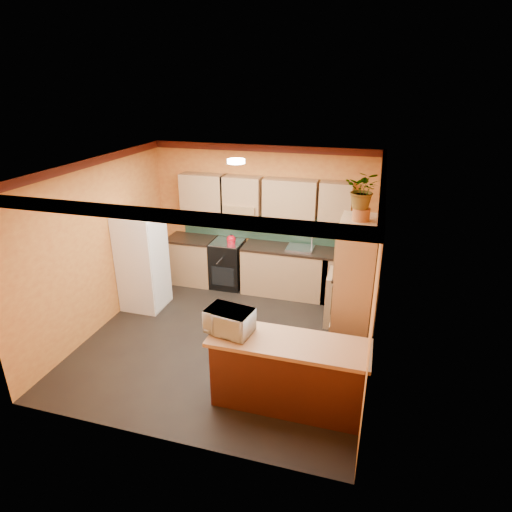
{
  "coord_description": "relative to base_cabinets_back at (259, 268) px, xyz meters",
  "views": [
    {
      "loc": [
        2.0,
        -5.33,
        3.75
      ],
      "look_at": [
        0.34,
        0.45,
        1.27
      ],
      "focal_mm": 30.0,
      "sensor_mm": 36.0,
      "label": 1
    }
  ],
  "objects": [
    {
      "name": "bar_top",
      "position": [
        1.19,
        -2.96,
        0.47
      ],
      "size": [
        1.9,
        0.65,
        0.05
      ],
      "primitive_type": "cube",
      "color": "tan",
      "rests_on": "breakfast_bar"
    },
    {
      "name": "base_cabinets_back",
      "position": [
        0.0,
        0.0,
        0.0
      ],
      "size": [
        3.65,
        0.6,
        0.88
      ],
      "primitive_type": "cube",
      "color": "tan",
      "rests_on": "ground"
    },
    {
      "name": "sink",
      "position": [
        0.77,
        0.0,
        0.5
      ],
      "size": [
        0.48,
        0.4,
        0.03
      ],
      "primitive_type": "cube",
      "color": "silver",
      "rests_on": "countertop_back"
    },
    {
      "name": "microwave",
      "position": [
        0.46,
        -2.96,
        0.64
      ],
      "size": [
        0.6,
        0.46,
        0.3
      ],
      "primitive_type": "imported",
      "rotation": [
        0.0,
        0.0,
        -0.17
      ],
      "color": "white",
      "rests_on": "bar_top"
    },
    {
      "name": "base_cabinets_right",
      "position": [
        1.79,
        -0.79,
        0.0
      ],
      "size": [
        0.6,
        0.8,
        0.88
      ],
      "primitive_type": "cube",
      "color": "tan",
      "rests_on": "ground"
    },
    {
      "name": "room_shell",
      "position": [
        0.01,
        -1.52,
        1.65
      ],
      "size": [
        4.24,
        4.24,
        2.72
      ],
      "color": "black",
      "rests_on": "ground"
    },
    {
      "name": "fern_pot",
      "position": [
        1.84,
        -1.78,
        1.74
      ],
      "size": [
        0.22,
        0.22,
        0.16
      ],
      "primitive_type": "cylinder",
      "color": "brown",
      "rests_on": "pantry"
    },
    {
      "name": "kettle",
      "position": [
        -0.53,
        -0.05,
        0.56
      ],
      "size": [
        0.22,
        0.22,
        0.18
      ],
      "primitive_type": null,
      "rotation": [
        0.0,
        0.0,
        -0.42
      ],
      "color": "red",
      "rests_on": "stove"
    },
    {
      "name": "fridge",
      "position": [
        -1.76,
        -1.16,
        0.41
      ],
      "size": [
        0.68,
        0.66,
        1.7
      ],
      "primitive_type": "cube",
      "color": "white",
      "rests_on": "ground"
    },
    {
      "name": "breakfast_bar",
      "position": [
        1.19,
        -2.96,
        0.0
      ],
      "size": [
        1.8,
        0.55,
        0.88
      ],
      "primitive_type": "cube",
      "color": "#512213",
      "rests_on": "ground"
    },
    {
      "name": "stove",
      "position": [
        -0.62,
        -0.0,
        0.02
      ],
      "size": [
        0.58,
        0.58,
        0.91
      ],
      "primitive_type": "cube",
      "color": "black",
      "rests_on": "ground"
    },
    {
      "name": "countertop_right",
      "position": [
        1.79,
        -0.79,
        0.46
      ],
      "size": [
        0.62,
        0.8,
        0.04
      ],
      "primitive_type": "cube",
      "color": "black",
      "rests_on": "base_cabinets_right"
    },
    {
      "name": "countertop_back",
      "position": [
        0.0,
        -0.0,
        0.46
      ],
      "size": [
        3.65,
        0.62,
        0.04
      ],
      "primitive_type": "cube",
      "color": "black",
      "rests_on": "base_cabinets_back"
    },
    {
      "name": "pantry",
      "position": [
        1.84,
        -1.83,
        0.61
      ],
      "size": [
        0.48,
        0.9,
        2.1
      ],
      "primitive_type": "cube",
      "color": "tan",
      "rests_on": "ground"
    },
    {
      "name": "fern",
      "position": [
        1.84,
        -1.78,
        2.06
      ],
      "size": [
        0.48,
        0.43,
        0.48
      ],
      "primitive_type": "imported",
      "rotation": [
        0.0,
        0.0,
        -0.16
      ],
      "color": "tan",
      "rests_on": "fern_pot"
    }
  ]
}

